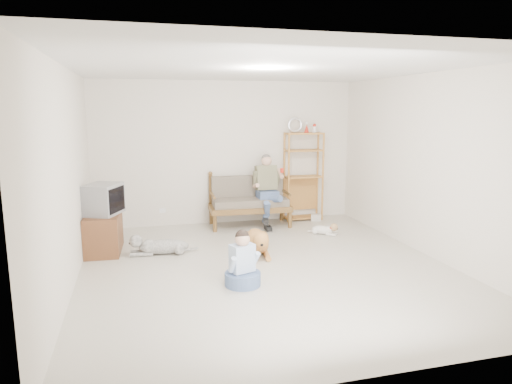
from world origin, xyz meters
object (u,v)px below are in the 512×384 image
object	(u,v)px
tv_stand	(103,233)
etagere	(303,176)
loveseat	(249,200)
golden_retriever	(258,241)

from	to	relation	value
tv_stand	etagere	bearing A→B (deg)	20.93
loveseat	etagere	bearing A→B (deg)	10.70
loveseat	golden_retriever	distance (m)	1.69
tv_stand	golden_retriever	distance (m)	2.38
tv_stand	golden_retriever	bearing A→B (deg)	-11.54
loveseat	golden_retriever	size ratio (longest dim) A/B	1.13
loveseat	tv_stand	distance (m)	2.78
loveseat	etagere	size ratio (longest dim) A/B	0.76
etagere	golden_retriever	size ratio (longest dim) A/B	1.49
loveseat	etagere	world-z (taller)	etagere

